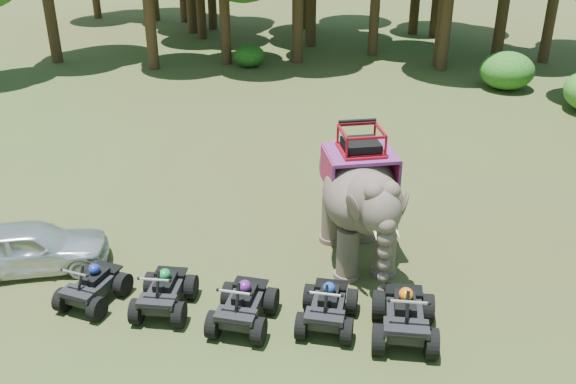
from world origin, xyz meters
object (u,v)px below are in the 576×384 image
(elephant, at_px, (359,195))
(atv_0, at_px, (92,281))
(parked_car, at_px, (30,247))
(atv_3, at_px, (328,301))
(atv_4, at_px, (405,310))
(atv_1, at_px, (164,287))
(atv_2, at_px, (243,300))

(elephant, distance_m, atv_0, 6.77)
(parked_car, relative_size, atv_3, 2.27)
(atv_0, distance_m, atv_4, 7.17)
(atv_3, height_order, atv_4, atv_4)
(atv_1, xyz_separation_m, atv_2, (1.91, -0.11, 0.03))
(atv_3, bearing_deg, atv_1, -177.55)
(elephant, height_order, atv_1, elephant)
(parked_car, bearing_deg, atv_3, -116.99)
(atv_0, bearing_deg, elephant, 38.59)
(elephant, relative_size, atv_2, 2.50)
(atv_3, bearing_deg, parked_car, 173.82)
(parked_car, xyz_separation_m, atv_2, (5.85, -0.98, -0.01))
(elephant, distance_m, atv_1, 5.31)
(elephant, xyz_separation_m, atv_1, (-4.02, -3.25, -1.20))
(elephant, height_order, parked_car, elephant)
(elephant, distance_m, atv_4, 3.51)
(atv_0, relative_size, atv_4, 0.85)
(parked_car, distance_m, atv_3, 7.71)
(atv_0, height_order, atv_1, atv_1)
(elephant, bearing_deg, atv_3, -116.75)
(atv_3, xyz_separation_m, atv_4, (1.68, -0.03, 0.07))
(atv_4, bearing_deg, atv_2, -179.94)
(atv_1, distance_m, atv_4, 5.43)
(parked_car, distance_m, atv_2, 5.93)
(elephant, height_order, atv_3, elephant)
(atv_0, xyz_separation_m, atv_3, (5.49, 0.37, 0.03))
(elephant, relative_size, atv_3, 2.58)
(atv_0, xyz_separation_m, atv_4, (7.17, 0.34, 0.11))
(atv_0, distance_m, atv_3, 5.50)
(elephant, xyz_separation_m, atv_4, (1.41, -3.01, -1.12))
(parked_car, relative_size, atv_2, 2.20)
(parked_car, relative_size, atv_4, 2.04)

